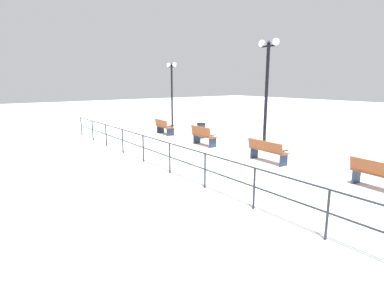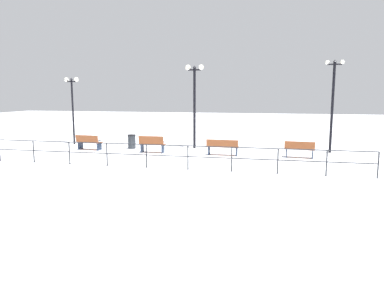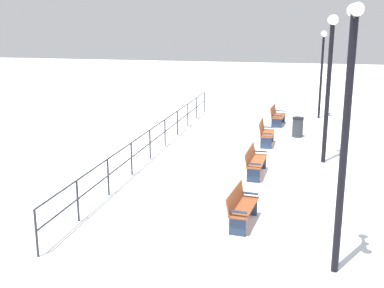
{
  "view_description": "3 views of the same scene",
  "coord_description": "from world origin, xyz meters",
  "px_view_note": "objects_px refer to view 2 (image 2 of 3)",
  "views": [
    {
      "loc": [
        -9.27,
        -9.36,
        3.02
      ],
      "look_at": [
        -2.43,
        -0.21,
        0.71
      ],
      "focal_mm": 28.95,
      "sensor_mm": 36.0,
      "label": 1
    },
    {
      "loc": [
        -18.12,
        -4.18,
        3.21
      ],
      "look_at": [
        -2.63,
        -0.83,
        0.92
      ],
      "focal_mm": 32.78,
      "sensor_mm": 36.0,
      "label": 2
    },
    {
      "loc": [
        1.21,
        -16.38,
        4.67
      ],
      "look_at": [
        -2.48,
        -0.57,
        0.52
      ],
      "focal_mm": 45.31,
      "sensor_mm": 36.0,
      "label": 3
    }
  ],
  "objects_px": {
    "bench_fourth": "(89,142)",
    "trash_bin": "(132,142)",
    "lamppost_far": "(72,96)",
    "bench_third": "(152,144)",
    "lamppost_middle": "(194,91)",
    "bench_second": "(223,147)",
    "lamppost_near": "(333,96)",
    "bench_nearest": "(299,149)"
  },
  "relations": [
    {
      "from": "bench_second",
      "to": "bench_fourth",
      "type": "height_order",
      "value": "bench_fourth"
    },
    {
      "from": "bench_third",
      "to": "lamppost_middle",
      "type": "height_order",
      "value": "lamppost_middle"
    },
    {
      "from": "bench_second",
      "to": "lamppost_middle",
      "type": "distance_m",
      "value": 4.06
    },
    {
      "from": "bench_nearest",
      "to": "bench_third",
      "type": "height_order",
      "value": "bench_third"
    },
    {
      "from": "bench_third",
      "to": "lamppost_near",
      "type": "height_order",
      "value": "lamppost_near"
    },
    {
      "from": "lamppost_far",
      "to": "trash_bin",
      "type": "distance_m",
      "value": 5.1
    },
    {
      "from": "bench_fourth",
      "to": "lamppost_far",
      "type": "distance_m",
      "value": 3.82
    },
    {
      "from": "bench_nearest",
      "to": "lamppost_near",
      "type": "xyz_separation_m",
      "value": [
        2.05,
        -1.78,
        2.61
      ]
    },
    {
      "from": "bench_second",
      "to": "bench_third",
      "type": "xyz_separation_m",
      "value": [
        0.01,
        3.86,
        0.02
      ]
    },
    {
      "from": "bench_third",
      "to": "bench_fourth",
      "type": "bearing_deg",
      "value": 87.09
    },
    {
      "from": "lamppost_middle",
      "to": "bench_nearest",
      "type": "bearing_deg",
      "value": -109.44
    },
    {
      "from": "trash_bin",
      "to": "bench_nearest",
      "type": "bearing_deg",
      "value": -96.75
    },
    {
      "from": "lamppost_far",
      "to": "trash_bin",
      "type": "relative_size",
      "value": 5.11
    },
    {
      "from": "bench_second",
      "to": "lamppost_middle",
      "type": "bearing_deg",
      "value": 44.72
    },
    {
      "from": "bench_second",
      "to": "bench_nearest",
      "type": "bearing_deg",
      "value": -86.37
    },
    {
      "from": "bench_fourth",
      "to": "trash_bin",
      "type": "relative_size",
      "value": 1.79
    },
    {
      "from": "lamppost_far",
      "to": "lamppost_middle",
      "type": "bearing_deg",
      "value": -90.0
    },
    {
      "from": "bench_third",
      "to": "bench_second",
      "type": "bearing_deg",
      "value": -90.06
    },
    {
      "from": "bench_fourth",
      "to": "bench_third",
      "type": "bearing_deg",
      "value": -88.79
    },
    {
      "from": "bench_fourth",
      "to": "bench_second",
      "type": "bearing_deg",
      "value": -87.37
    },
    {
      "from": "bench_third",
      "to": "lamppost_far",
      "type": "relative_size",
      "value": 0.33
    },
    {
      "from": "bench_second",
      "to": "trash_bin",
      "type": "relative_size",
      "value": 2.04
    },
    {
      "from": "lamppost_middle",
      "to": "trash_bin",
      "type": "relative_size",
      "value": 5.89
    },
    {
      "from": "lamppost_middle",
      "to": "trash_bin",
      "type": "distance_m",
      "value": 4.7
    },
    {
      "from": "bench_nearest",
      "to": "lamppost_near",
      "type": "distance_m",
      "value": 3.76
    },
    {
      "from": "lamppost_middle",
      "to": "lamppost_far",
      "type": "xyz_separation_m",
      "value": [
        0.0,
        7.85,
        -0.3
      ]
    },
    {
      "from": "bench_second",
      "to": "lamppost_far",
      "type": "distance_m",
      "value": 10.34
    },
    {
      "from": "bench_third",
      "to": "lamppost_middle",
      "type": "xyz_separation_m",
      "value": [
        2.12,
        -1.92,
        2.84
      ]
    },
    {
      "from": "bench_second",
      "to": "lamppost_middle",
      "type": "xyz_separation_m",
      "value": [
        2.13,
        1.94,
        2.86
      ]
    },
    {
      "from": "bench_third",
      "to": "bench_fourth",
      "type": "height_order",
      "value": "bench_third"
    },
    {
      "from": "bench_third",
      "to": "lamppost_far",
      "type": "xyz_separation_m",
      "value": [
        2.12,
        5.93,
        2.54
      ]
    },
    {
      "from": "lamppost_near",
      "to": "lamppost_far",
      "type": "relative_size",
      "value": 1.18
    },
    {
      "from": "bench_second",
      "to": "lamppost_near",
      "type": "bearing_deg",
      "value": -66.9
    },
    {
      "from": "bench_third",
      "to": "trash_bin",
      "type": "height_order",
      "value": "bench_third"
    },
    {
      "from": "bench_nearest",
      "to": "lamppost_middle",
      "type": "bearing_deg",
      "value": 76.08
    },
    {
      "from": "bench_third",
      "to": "trash_bin",
      "type": "distance_m",
      "value": 2.03
    },
    {
      "from": "lamppost_near",
      "to": "trash_bin",
      "type": "height_order",
      "value": "lamppost_near"
    },
    {
      "from": "lamppost_far",
      "to": "trash_bin",
      "type": "height_order",
      "value": "lamppost_far"
    },
    {
      "from": "lamppost_near",
      "to": "lamppost_far",
      "type": "height_order",
      "value": "lamppost_near"
    },
    {
      "from": "lamppost_near",
      "to": "trash_bin",
      "type": "relative_size",
      "value": 6.05
    },
    {
      "from": "bench_fourth",
      "to": "trash_bin",
      "type": "bearing_deg",
      "value": -61.93
    },
    {
      "from": "lamppost_middle",
      "to": "trash_bin",
      "type": "xyz_separation_m",
      "value": [
        -0.94,
        3.57,
        -2.91
      ]
    }
  ]
}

